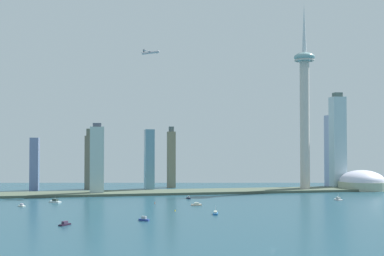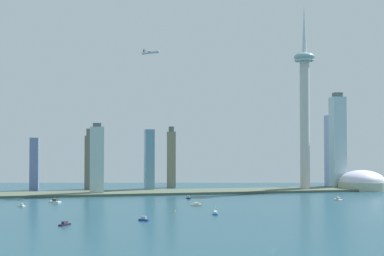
# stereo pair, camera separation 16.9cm
# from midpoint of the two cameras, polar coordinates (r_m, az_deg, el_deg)

# --- Properties ---
(ground_plane) EXTENTS (6000.00, 6000.00, 0.00)m
(ground_plane) POSITION_cam_midpoint_polar(r_m,az_deg,el_deg) (394.17, 8.93, -12.98)
(ground_plane) COLOR #1E4352
(waterfront_pier) EXTENTS (697.60, 63.97, 3.50)m
(waterfront_pier) POSITION_cam_midpoint_polar(r_m,az_deg,el_deg) (802.71, -1.39, -7.07)
(waterfront_pier) COLOR #495745
(waterfront_pier) RESTS_ON ground
(observation_tower) EXTENTS (33.96, 33.96, 305.54)m
(observation_tower) POSITION_cam_midpoint_polar(r_m,az_deg,el_deg) (858.31, 12.34, 3.04)
(observation_tower) COLOR beige
(observation_tower) RESTS_ON ground
(stadium_dome) EXTENTS (77.65, 77.65, 37.46)m
(stadium_dome) POSITION_cam_midpoint_polar(r_m,az_deg,el_deg) (902.83, 18.28, -5.75)
(stadium_dome) COLOR #ABB69A
(stadium_dome) RESTS_ON ground
(skyscraper_0) EXTENTS (13.07, 22.72, 101.22)m
(skyscraper_0) POSITION_cam_midpoint_polar(r_m,az_deg,el_deg) (880.90, -11.35, -3.61)
(skyscraper_0) COLOR #6A6657
(skyscraper_0) RESTS_ON ground
(skyscraper_1) EXTENTS (20.73, 14.66, 107.19)m
(skyscraper_1) POSITION_cam_midpoint_polar(r_m,az_deg,el_deg) (785.16, -10.46, -3.50)
(skyscraper_1) COLOR #AEC4C0
(skyscraper_1) RESTS_ON ground
(skyscraper_2) EXTENTS (13.66, 23.26, 85.97)m
(skyscraper_2) POSITION_cam_midpoint_polar(r_m,az_deg,el_deg) (882.84, -16.99, -3.82)
(skyscraper_2) COLOR #6676A3
(skyscraper_2) RESTS_ON ground
(skyscraper_3) EXTENTS (14.71, 25.22, 99.19)m
(skyscraper_3) POSITION_cam_midpoint_polar(r_m,az_deg,el_deg) (836.22, -4.74, -3.56)
(skyscraper_3) COLOR #5C8BA4
(skyscraper_3) RESTS_ON ground
(skyscraper_4) EXTENTS (22.94, 20.90, 163.25)m
(skyscraper_4) POSITION_cam_midpoint_polar(r_m,az_deg,el_deg) (913.59, 15.80, -1.48)
(skyscraper_4) COLOR #AAC4CE
(skyscraper_4) RESTS_ON ground
(skyscraper_5) EXTENTS (12.99, 17.83, 105.84)m
(skyscraper_5) POSITION_cam_midpoint_polar(r_m,az_deg,el_deg) (899.52, -2.30, -3.39)
(skyscraper_5) COLOR #7F765C
(skyscraper_5) RESTS_ON ground
(skyscraper_6) EXTENTS (12.70, 18.58, 126.81)m
(skyscraper_6) POSITION_cam_midpoint_polar(r_m,az_deg,el_deg) (958.30, 14.97, -2.44)
(skyscraper_6) COLOR #97A5C9
(skyscraper_6) RESTS_ON ground
(boat_0) EXTENTS (9.55, 11.33, 3.77)m
(boat_0) POSITION_cam_midpoint_polar(r_m,az_deg,el_deg) (666.52, -18.27, -8.13)
(boat_0) COLOR white
(boat_0) RESTS_ON ground
(boat_1) EXTENTS (5.29, 15.81, 9.36)m
(boat_1) POSITION_cam_midpoint_polar(r_m,az_deg,el_deg) (730.47, 15.85, -7.56)
(boat_1) COLOR white
(boat_1) RESTS_ON ground
(boat_2) EXTENTS (8.92, 16.49, 9.01)m
(boat_2) POSITION_cam_midpoint_polar(r_m,az_deg,el_deg) (568.07, 2.61, -9.37)
(boat_2) COLOR #165091
(boat_2) RESTS_ON ground
(boat_3) EXTENTS (16.45, 16.66, 8.16)m
(boat_3) POSITION_cam_midpoint_polar(r_m,az_deg,el_deg) (697.94, -14.87, -7.83)
(boat_3) COLOR white
(boat_3) RESTS_ON ground
(boat_4) EXTENTS (10.58, 8.84, 4.72)m
(boat_4) POSITION_cam_midpoint_polar(r_m,az_deg,el_deg) (522.43, -5.33, -10.00)
(boat_4) COLOR #263E8F
(boat_4) RESTS_ON ground
(boat_5) EXTENTS (12.87, 5.15, 3.88)m
(boat_5) POSITION_cam_midpoint_polar(r_m,az_deg,el_deg) (644.61, 0.51, -8.44)
(boat_5) COLOR beige
(boat_5) RESTS_ON ground
(boat_6) EXTENTS (5.39, 7.08, 4.36)m
(boat_6) POSITION_cam_midpoint_polar(r_m,az_deg,el_deg) (718.99, -0.37, -7.72)
(boat_6) COLOR #1E2033
(boat_6) RESTS_ON ground
(boat_7) EXTENTS (11.47, 12.98, 4.04)m
(boat_7) POSITION_cam_midpoint_polar(r_m,az_deg,el_deg) (507.18, -13.87, -10.24)
(boat_7) COLOR black
(boat_7) RESTS_ON ground
(channel_buoy_0) EXTENTS (1.58, 1.58, 2.01)m
(channel_buoy_0) POSITION_cam_midpoint_polar(r_m,az_deg,el_deg) (593.54, -1.88, -9.06)
(channel_buoy_0) COLOR yellow
(channel_buoy_0) RESTS_ON ground
(channel_buoy_2) EXTENTS (1.03, 1.03, 2.90)m
(channel_buoy_2) POSITION_cam_midpoint_polar(r_m,az_deg,el_deg) (667.26, -4.12, -8.20)
(channel_buoy_2) COLOR #E54C19
(channel_buoy_2) RESTS_ON ground
(airplane) EXTENTS (28.62, 28.49, 8.55)m
(airplane) POSITION_cam_midpoint_polar(r_m,az_deg,el_deg) (819.43, -4.56, 8.32)
(airplane) COLOR #BEB8C2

